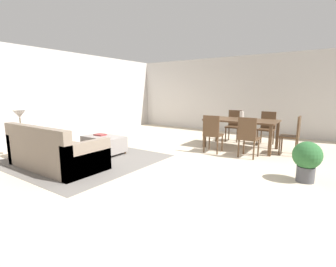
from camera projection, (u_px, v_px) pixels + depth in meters
The scene contains 17 objects.
ground_plane at pixel (166, 169), 4.72m from camera, with size 10.80×10.80×0.00m, color beige.
wall_back at pixel (247, 95), 8.57m from camera, with size 9.00×0.12×2.70m, color beige.
wall_left at pixel (54, 96), 7.39m from camera, with size 0.12×11.00×2.70m, color beige.
area_rug at pixel (84, 159), 5.39m from camera, with size 3.00×2.80×0.01m, color slate.
couch at pixel (55, 153), 4.78m from camera, with size 2.00×0.97×0.86m.
ottoman_table at pixel (104, 144), 5.87m from camera, with size 1.02×0.58×0.42m.
side_table at pixel (22, 138), 5.48m from camera, with size 0.40×0.40×0.55m.
table_lamp at pixel (19, 115), 5.39m from camera, with size 0.26×0.26×0.53m.
dining_table at pixel (241, 123), 6.34m from camera, with size 1.77×0.97×0.76m.
dining_chair_near_left at pixel (212, 132), 5.86m from camera, with size 0.42×0.42×0.92m.
dining_chair_near_right at pixel (248, 135), 5.42m from camera, with size 0.42×0.42×0.92m.
dining_chair_far_left at pixel (234, 124), 7.34m from camera, with size 0.43×0.43×0.92m.
dining_chair_far_right at pixel (267, 126), 6.83m from camera, with size 0.43×0.43×0.92m.
dining_chair_head_east at pixel (294, 133), 5.67m from camera, with size 0.41×0.41×0.92m.
vase_centerpiece at pixel (242, 115), 6.35m from camera, with size 0.10×0.10×0.20m, color silver.
book_on_ottoman at pixel (100, 135), 5.94m from camera, with size 0.26×0.20×0.03m, color maroon.
potted_plant at pixel (307, 159), 3.99m from camera, with size 0.45×0.45×0.68m.
Camera 1 is at (2.58, -3.73, 1.48)m, focal length 26.05 mm.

